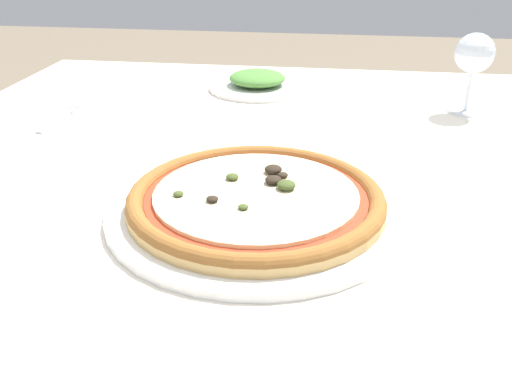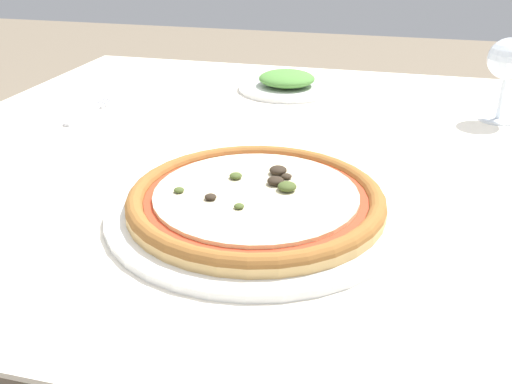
# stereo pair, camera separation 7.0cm
# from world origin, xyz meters

# --- Properties ---
(dining_table) EXTENTS (1.49, 1.09, 0.72)m
(dining_table) POSITION_xyz_m (0.00, 0.00, 0.65)
(dining_table) COLOR #997047
(dining_table) RESTS_ON ground_plane
(pizza_plate) EXTENTS (0.37, 0.37, 0.04)m
(pizza_plate) POSITION_xyz_m (-0.13, -0.23, 0.74)
(pizza_plate) COLOR white
(pizza_plate) RESTS_ON dining_table
(fork) EXTENTS (0.03, 0.17, 0.00)m
(fork) POSITION_xyz_m (-0.53, 0.10, 0.73)
(fork) COLOR silver
(fork) RESTS_ON dining_table
(wine_glass_far_left) EXTENTS (0.07, 0.07, 0.15)m
(wine_glass_far_left) POSITION_xyz_m (0.21, 0.24, 0.83)
(wine_glass_far_left) COLOR silver
(wine_glass_far_left) RESTS_ON dining_table
(side_plate) EXTENTS (0.20, 0.20, 0.04)m
(side_plate) POSITION_xyz_m (-0.20, 0.34, 0.74)
(side_plate) COLOR white
(side_plate) RESTS_ON dining_table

